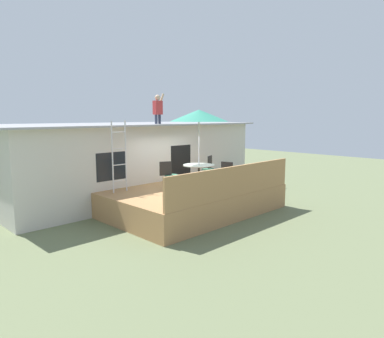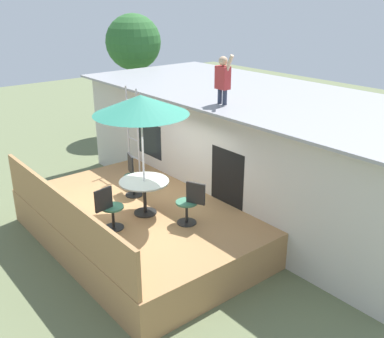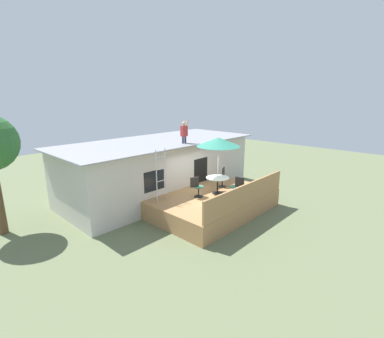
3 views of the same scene
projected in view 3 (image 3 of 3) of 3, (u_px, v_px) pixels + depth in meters
ground_plane at (212, 211)px, 12.70m from camera, size 40.00×40.00×0.00m
house at (160, 167)px, 14.72m from camera, size 10.50×4.50×2.85m
deck at (212, 203)px, 12.59m from camera, size 5.53×3.69×0.80m
deck_railing at (247, 194)px, 11.19m from camera, size 5.43×0.08×0.90m
patio_table at (218, 181)px, 12.49m from camera, size 1.04×1.04×0.74m
patio_umbrella at (219, 142)px, 12.04m from camera, size 1.90×1.90×2.54m
step_ladder at (161, 175)px, 11.54m from camera, size 0.52×0.04×2.20m
person_figure at (184, 131)px, 13.40m from camera, size 0.47×0.20×1.11m
patio_chair_left at (197, 187)px, 12.04m from camera, size 0.61×0.44×0.92m
patio_chair_right at (223, 177)px, 13.49m from camera, size 0.59×0.44×0.92m
patio_chair_near at (237, 187)px, 12.02m from camera, size 0.44×0.62×0.92m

